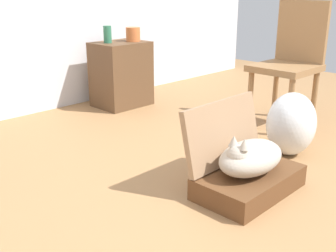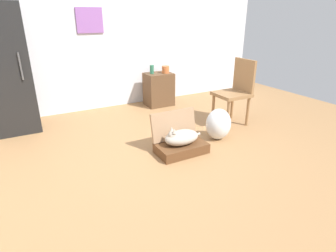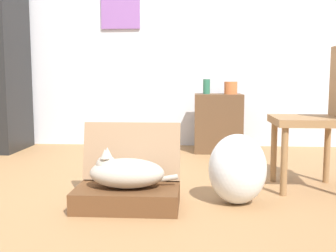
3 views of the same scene
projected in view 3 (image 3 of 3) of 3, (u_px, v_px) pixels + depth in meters
ground_plane at (88, 205)px, 2.41m from camera, size 7.68×7.68×0.00m
wall_back at (138, 30)px, 4.49m from camera, size 6.40×0.15×2.60m
suitcase_base at (127, 197)px, 2.35m from camera, size 0.61×0.36×0.12m
suitcase_lid at (132, 151)px, 2.52m from camera, size 0.61×0.12×0.36m
cat at (125, 172)px, 2.34m from camera, size 0.52×0.27×0.23m
plastic_bag_white at (237, 169)px, 2.42m from camera, size 0.35×0.32×0.43m
side_table at (218, 123)px, 4.15m from camera, size 0.49×0.38×0.60m
vase_tall at (207, 87)px, 4.13m from camera, size 0.07×0.07×0.15m
vase_short at (231, 88)px, 4.05m from camera, size 0.13×0.13×0.13m
chair at (321, 112)px, 2.70m from camera, size 0.48×0.45×0.98m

